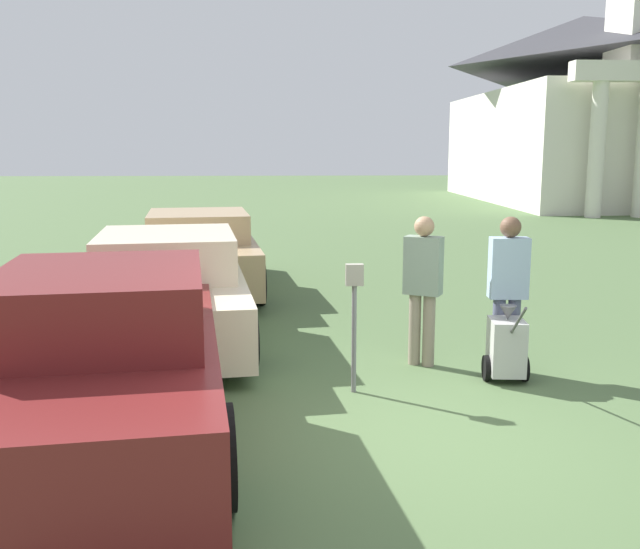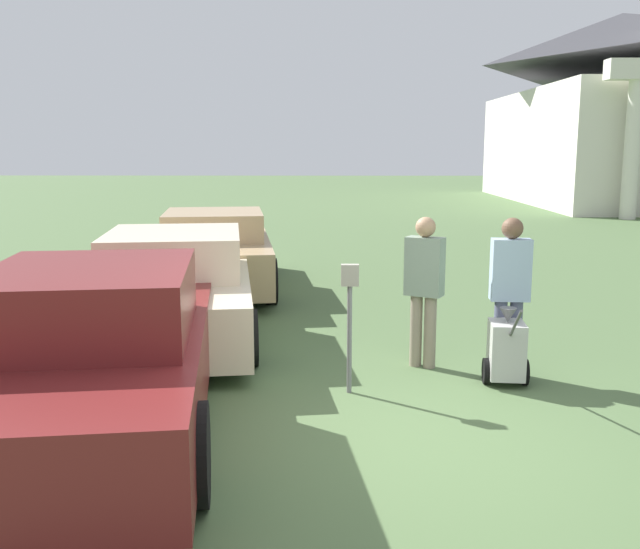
# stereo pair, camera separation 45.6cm
# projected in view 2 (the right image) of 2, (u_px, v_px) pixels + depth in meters

# --- Properties ---
(ground_plane) EXTENTS (120.00, 120.00, 0.00)m
(ground_plane) POSITION_uv_depth(u_px,v_px,m) (388.00, 438.00, 6.25)
(ground_plane) COLOR #4C663D
(parked_car_maroon) EXTENTS (2.51, 5.07, 1.53)m
(parked_car_maroon) POSITION_uv_depth(u_px,v_px,m) (97.00, 355.00, 6.29)
(parked_car_maroon) COLOR maroon
(parked_car_maroon) RESTS_ON ground_plane
(parked_car_cream) EXTENTS (2.56, 5.09, 1.44)m
(parked_car_cream) POSITION_uv_depth(u_px,v_px,m) (176.00, 288.00, 9.56)
(parked_car_cream) COLOR beige
(parked_car_cream) RESTS_ON ground_plane
(parked_car_tan) EXTENTS (2.52, 4.91, 1.41)m
(parked_car_tan) POSITION_uv_depth(u_px,v_px,m) (215.00, 252.00, 12.81)
(parked_car_tan) COLOR tan
(parked_car_tan) RESTS_ON ground_plane
(parking_meter) EXTENTS (0.18, 0.09, 1.35)m
(parking_meter) POSITION_uv_depth(u_px,v_px,m) (350.00, 304.00, 7.27)
(parking_meter) COLOR slate
(parking_meter) RESTS_ON ground_plane
(person_worker) EXTENTS (0.47, 0.39, 1.75)m
(person_worker) POSITION_uv_depth(u_px,v_px,m) (424.00, 282.00, 8.13)
(person_worker) COLOR gray
(person_worker) RESTS_ON ground_plane
(person_supervisor) EXTENTS (0.43, 0.24, 1.77)m
(person_supervisor) POSITION_uv_depth(u_px,v_px,m) (510.00, 286.00, 7.83)
(person_supervisor) COLOR #515670
(person_supervisor) RESTS_ON ground_plane
(equipment_cart) EXTENTS (0.49, 1.00, 1.00)m
(equipment_cart) POSITION_uv_depth(u_px,v_px,m) (506.00, 349.00, 7.62)
(equipment_cart) COLOR #B2B2AD
(equipment_cart) RESTS_ON ground_plane
(church) EXTENTS (8.90, 16.63, 22.56)m
(church) POSITION_uv_depth(u_px,v_px,m) (623.00, 92.00, 32.19)
(church) COLOR silver
(church) RESTS_ON ground_plane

